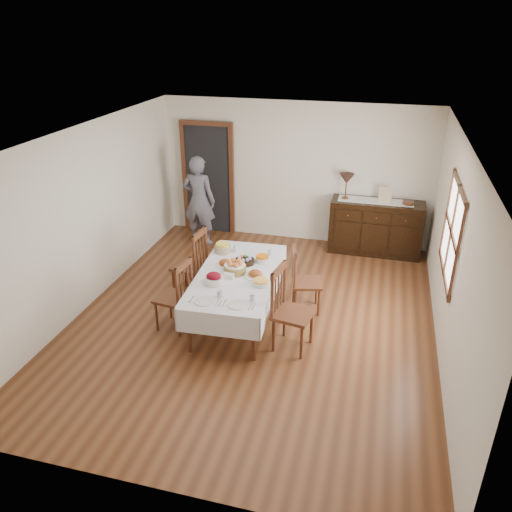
% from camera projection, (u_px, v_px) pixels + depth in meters
% --- Properties ---
extents(ground, '(6.00, 6.00, 0.00)m').
position_uv_depth(ground, '(254.00, 318.00, 7.18)').
color(ground, brown).
extents(room_shell, '(5.02, 6.02, 2.65)m').
position_uv_depth(room_shell, '(252.00, 200.00, 6.86)').
color(room_shell, silver).
rests_on(room_shell, ground).
extents(dining_table, '(1.19, 2.17, 0.73)m').
position_uv_depth(dining_table, '(237.00, 279.00, 6.91)').
color(dining_table, silver).
rests_on(dining_table, ground).
extents(chair_left_near, '(0.49, 0.49, 1.04)m').
position_uv_depth(chair_left_near, '(176.00, 295.00, 6.74)').
color(chair_left_near, '#512A17').
rests_on(chair_left_near, ground).
extents(chair_left_far, '(0.51, 0.51, 1.09)m').
position_uv_depth(chair_left_far, '(192.00, 263.00, 7.55)').
color(chair_left_far, '#512A17').
rests_on(chair_left_far, ground).
extents(chair_right_near, '(0.54, 0.54, 1.13)m').
position_uv_depth(chair_right_near, '(289.00, 308.00, 6.34)').
color(chair_right_near, '#512A17').
rests_on(chair_right_near, ground).
extents(chair_right_far, '(0.51, 0.51, 1.01)m').
position_uv_depth(chair_right_far, '(303.00, 279.00, 7.17)').
color(chair_right_far, '#512A17').
rests_on(chair_right_far, ground).
extents(sideboard, '(1.62, 0.59, 0.97)m').
position_uv_depth(sideboard, '(375.00, 227.00, 8.98)').
color(sideboard, black).
rests_on(sideboard, ground).
extents(person, '(0.58, 0.39, 1.80)m').
position_uv_depth(person, '(199.00, 198.00, 9.17)').
color(person, '#5B5A66').
rests_on(person, ground).
extents(bread_basket, '(0.31, 0.31, 0.18)m').
position_uv_depth(bread_basket, '(235.00, 267.00, 6.87)').
color(bread_basket, olive).
rests_on(bread_basket, dining_table).
extents(egg_basket, '(0.29, 0.29, 0.11)m').
position_uv_depth(egg_basket, '(245.00, 261.00, 7.14)').
color(egg_basket, black).
rests_on(egg_basket, dining_table).
extents(ham_platter_a, '(0.29, 0.29, 0.11)m').
position_uv_depth(ham_platter_a, '(225.00, 263.00, 7.08)').
color(ham_platter_a, silver).
rests_on(ham_platter_a, dining_table).
extents(ham_platter_b, '(0.31, 0.31, 0.11)m').
position_uv_depth(ham_platter_b, '(255.00, 274.00, 6.78)').
color(ham_platter_b, silver).
rests_on(ham_platter_b, dining_table).
extents(beet_bowl, '(0.26, 0.26, 0.16)m').
position_uv_depth(beet_bowl, '(214.00, 279.00, 6.60)').
color(beet_bowl, silver).
rests_on(beet_bowl, dining_table).
extents(carrot_bowl, '(0.20, 0.20, 0.10)m').
position_uv_depth(carrot_bowl, '(262.00, 259.00, 7.18)').
color(carrot_bowl, silver).
rests_on(carrot_bowl, dining_table).
extents(pineapple_bowl, '(0.25, 0.25, 0.14)m').
position_uv_depth(pineapple_bowl, '(223.00, 248.00, 7.47)').
color(pineapple_bowl, tan).
rests_on(pineapple_bowl, dining_table).
extents(casserole_dish, '(0.23, 0.23, 0.08)m').
position_uv_depth(casserole_dish, '(261.00, 282.00, 6.57)').
color(casserole_dish, silver).
rests_on(casserole_dish, dining_table).
extents(butter_dish, '(0.14, 0.10, 0.07)m').
position_uv_depth(butter_dish, '(229.00, 276.00, 6.74)').
color(butter_dish, silver).
rests_on(butter_dish, dining_table).
extents(setting_left, '(0.43, 0.31, 0.10)m').
position_uv_depth(setting_left, '(209.00, 299.00, 6.22)').
color(setting_left, silver).
rests_on(setting_left, dining_table).
extents(setting_right, '(0.43, 0.31, 0.10)m').
position_uv_depth(setting_right, '(242.00, 302.00, 6.15)').
color(setting_right, silver).
rests_on(setting_right, dining_table).
extents(glass_far_a, '(0.07, 0.07, 0.10)m').
position_uv_depth(glass_far_a, '(236.00, 248.00, 7.49)').
color(glass_far_a, silver).
rests_on(glass_far_a, dining_table).
extents(glass_far_b, '(0.06, 0.06, 0.09)m').
position_uv_depth(glass_far_b, '(270.00, 252.00, 7.37)').
color(glass_far_b, silver).
rests_on(glass_far_b, dining_table).
extents(runner, '(1.30, 0.35, 0.01)m').
position_uv_depth(runner, '(376.00, 201.00, 8.80)').
color(runner, white).
rests_on(runner, sideboard).
extents(table_lamp, '(0.26, 0.26, 0.46)m').
position_uv_depth(table_lamp, '(347.00, 180.00, 8.76)').
color(table_lamp, brown).
rests_on(table_lamp, sideboard).
extents(picture_frame, '(0.22, 0.08, 0.28)m').
position_uv_depth(picture_frame, '(385.00, 195.00, 8.65)').
color(picture_frame, '#C5B688').
rests_on(picture_frame, sideboard).
extents(deco_bowl, '(0.20, 0.20, 0.06)m').
position_uv_depth(deco_bowl, '(408.00, 203.00, 8.61)').
color(deco_bowl, '#512A17').
rests_on(deco_bowl, sideboard).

